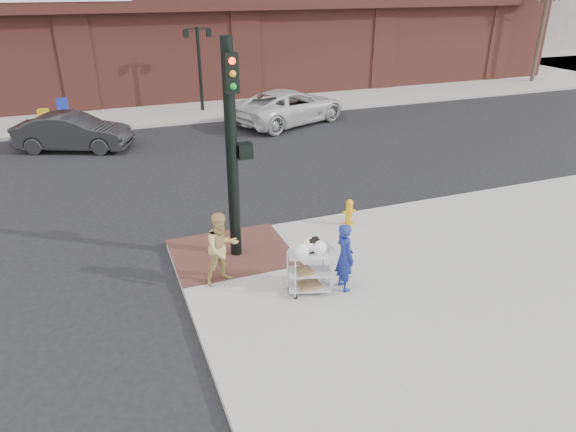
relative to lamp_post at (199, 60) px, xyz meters
name	(u,v)px	position (x,y,z in m)	size (l,w,h in m)	color
ground	(267,271)	(-2.00, -16.00, -2.62)	(220.00, 220.00, 0.00)	black
sidewalk_far	(285,60)	(10.50, 16.00, -2.54)	(65.00, 36.00, 0.15)	#999691
brick_curb_ramp	(231,252)	(-2.60, -15.10, -2.46)	(2.80, 2.40, 0.01)	#4C2924
lamp_post	(199,60)	(0.00, 0.00, 0.00)	(1.32, 0.22, 4.00)	black
traffic_signal_pole	(233,147)	(-2.48, -15.23, 0.21)	(0.61, 0.51, 5.00)	black
woman_blue	(345,257)	(-0.77, -17.49, -1.71)	(0.55, 0.36, 1.51)	navy
pedestrian_tan	(222,248)	(-3.10, -16.31, -1.66)	(0.79, 0.62, 1.63)	tan
sedan_dark	(73,132)	(-6.09, -4.38, -1.89)	(1.53, 4.39, 1.45)	black
minivan_white	(290,106)	(3.41, -3.47, -1.83)	(2.62, 5.68, 1.58)	silver
utility_cart	(310,268)	(-1.50, -17.34, -1.92)	(0.98, 0.73, 1.22)	#AEAEB3
fire_hydrant	(349,212)	(0.75, -14.75, -2.08)	(0.35, 0.25, 0.75)	#D09511
newsbox_yellow	(45,120)	(-7.27, -1.29, -2.01)	(0.39, 0.35, 0.92)	gold
newsbox_blue	(64,111)	(-6.49, -0.34, -1.90)	(0.48, 0.43, 1.14)	navy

